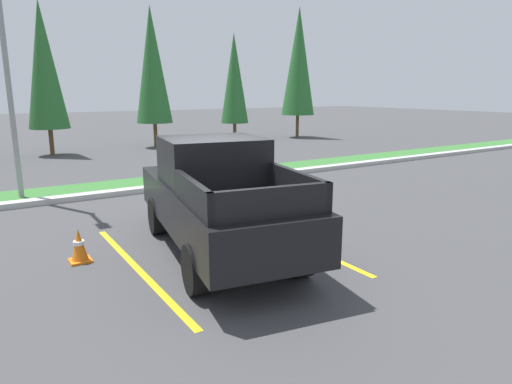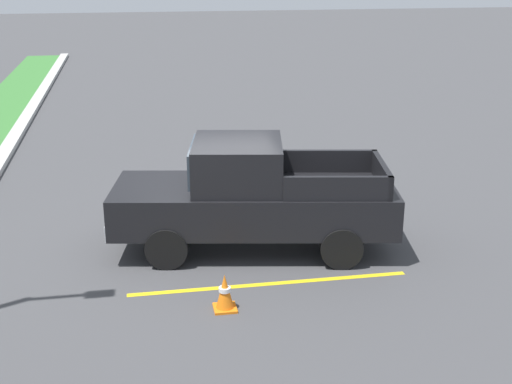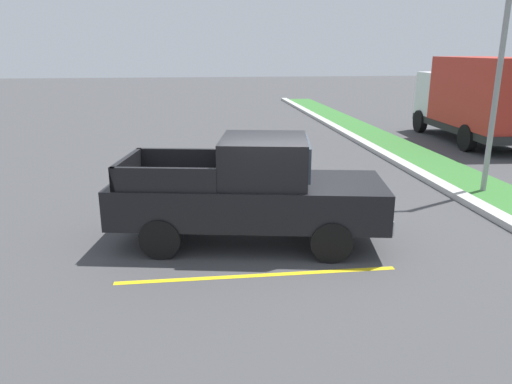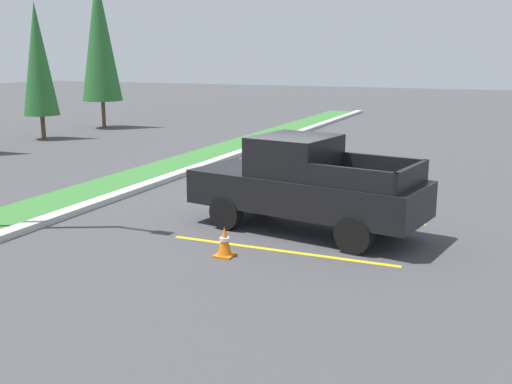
{
  "view_description": "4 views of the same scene",
  "coord_description": "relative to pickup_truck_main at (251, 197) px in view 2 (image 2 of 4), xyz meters",
  "views": [
    {
      "loc": [
        -3.92,
        -7.77,
        2.93
      ],
      "look_at": [
        0.4,
        -0.97,
        1.11
      ],
      "focal_mm": 31.48,
      "sensor_mm": 36.0,
      "label": 1
    },
    {
      "loc": [
        -12.18,
        1.39,
        5.27
      ],
      "look_at": [
        -0.27,
        -0.76,
        1.13
      ],
      "focal_mm": 48.43,
      "sensor_mm": 36.0,
      "label": 2
    },
    {
      "loc": [
        8.76,
        -1.7,
        3.7
      ],
      "look_at": [
        -0.03,
        -0.6,
        1.09
      ],
      "focal_mm": 34.15,
      "sensor_mm": 36.0,
      "label": 3
    },
    {
      "loc": [
        -12.64,
        -4.86,
        3.83
      ],
      "look_at": [
        -0.29,
        0.46,
        0.78
      ],
      "focal_mm": 42.65,
      "sensor_mm": 36.0,
      "label": 4
    }
  ],
  "objects": [
    {
      "name": "parking_line_far",
      "position": [
        1.54,
        -0.05,
        -1.04
      ],
      "size": [
        0.12,
        4.8,
        0.01
      ],
      "primitive_type": "cube",
      "color": "yellow",
      "rests_on": "ground"
    },
    {
      "name": "parking_line_near",
      "position": [
        -1.56,
        -0.05,
        -1.04
      ],
      "size": [
        0.12,
        4.8,
        0.01
      ],
      "primitive_type": "cube",
      "color": "yellow",
      "rests_on": "ground"
    },
    {
      "name": "traffic_cone",
      "position": [
        -2.3,
        0.82,
        -0.75
      ],
      "size": [
        0.36,
        0.36,
        0.6
      ],
      "color": "orange",
      "rests_on": "ground"
    },
    {
      "name": "ground_plane",
      "position": [
        0.25,
        0.68,
        -1.04
      ],
      "size": [
        120.0,
        120.0,
        0.0
      ],
      "primitive_type": "plane",
      "color": "#424244"
    },
    {
      "name": "pickup_truck_main",
      "position": [
        0.0,
        0.0,
        0.0
      ],
      "size": [
        2.78,
        5.47,
        2.1
      ],
      "color": "black",
      "rests_on": "ground"
    }
  ]
}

